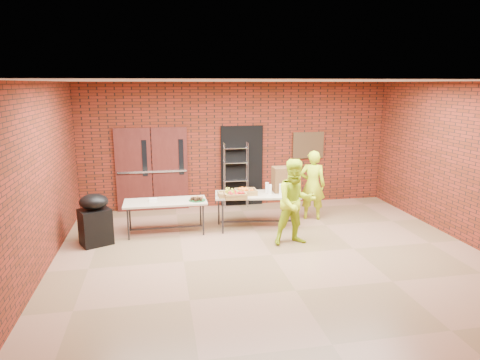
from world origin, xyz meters
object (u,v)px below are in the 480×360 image
Objects in this scene: wire_rack at (236,175)px; volunteer_woman at (312,185)px; volunteer_man at (295,202)px; coffee_dispenser at (282,179)px; covered_grill at (95,219)px; table_right at (257,197)px; table_left at (165,204)px.

volunteer_woman is (1.59, -1.34, -0.02)m from wire_rack.
volunteer_man reaches higher than volunteer_woman.
coffee_dispenser is 4.09m from covered_grill.
covered_grill is at bearing -172.13° from coffee_dispenser.
coffee_dispenser is (0.60, 0.12, 0.34)m from table_right.
volunteer_man is (-0.10, -1.27, -0.18)m from coffee_dispenser.
table_left is 2.77m from volunteer_man.
table_left is (-1.84, -1.71, -0.19)m from wire_rack.
coffee_dispenser is at bearing -17.07° from covered_grill.
covered_grill is 4.89m from volunteer_woman.
volunteer_man is (0.69, -2.83, 0.02)m from wire_rack.
volunteer_woman is at bearing -15.84° from covered_grill.
table_right is 3.48× the size of coffee_dispenser.
table_right is 1.13× the size of volunteer_man.
volunteer_woman is at bearing 6.19° from table_left.
wire_rack is at bearing 116.76° from coffee_dispenser.
volunteer_man is (-0.90, -1.49, 0.04)m from volunteer_woman.
volunteer_man is at bearing -94.41° from coffee_dispenser.
volunteer_man is (2.52, -1.12, 0.21)m from table_left.
table_left is 1.01× the size of volunteer_man.
covered_grill is (-3.41, -0.44, -0.18)m from table_right.
table_left is 2.02m from table_right.
wire_rack is 1.62× the size of covered_grill.
table_left is at bearing -8.89° from covered_grill.
volunteer_woman is 1.74m from volunteer_man.
table_left is 0.89× the size of table_right.
table_left is 3.45m from volunteer_woman.
covered_grill reaches higher than table_right.
wire_rack is at bearing -19.05° from volunteer_woman.
covered_grill is 4.00m from volunteer_man.
volunteer_woman is at bearing 15.10° from coffee_dispenser.
coffee_dispenser is at bearing 3.37° from table_left.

